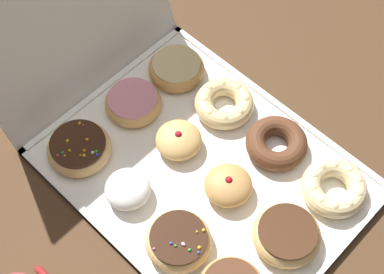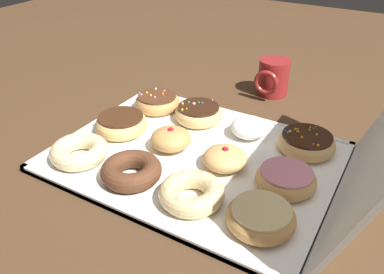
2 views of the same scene
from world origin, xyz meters
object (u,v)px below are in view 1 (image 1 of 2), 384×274
at_px(sprinkle_donut_3, 179,241).
at_px(jelly_filled_donut_4, 229,185).
at_px(cruller_donut_8, 224,103).
at_px(sprinkle_donut_9, 79,148).
at_px(jelly_filled_donut_7, 179,140).
at_px(cruller_donut_2, 334,187).
at_px(chocolate_frosted_donut_1, 288,234).
at_px(donut_box, 204,172).
at_px(glazed_ring_donut_11, 176,68).
at_px(pink_frosted_donut_10, 133,102).
at_px(chocolate_cake_ring_donut_5, 277,143).
at_px(powdered_filled_donut_6, 128,189).

xyz_separation_m(sprinkle_donut_3, jelly_filled_donut_4, (0.14, 0.01, 0.00)).
relative_size(cruller_donut_8, sprinkle_donut_9, 0.97).
xyz_separation_m(jelly_filled_donut_7, sprinkle_donut_9, (-0.14, 0.12, -0.00)).
distance_m(cruller_donut_2, sprinkle_donut_3, 0.29).
bearing_deg(chocolate_frosted_donut_1, cruller_donut_2, -1.73).
height_order(donut_box, sprinkle_donut_9, sprinkle_donut_9).
bearing_deg(glazed_ring_donut_11, jelly_filled_donut_7, -133.82).
xyz_separation_m(jelly_filled_donut_7, pink_frosted_donut_10, (-0.00, 0.12, -0.00)).
height_order(donut_box, cruller_donut_2, cruller_donut_2).
xyz_separation_m(chocolate_frosted_donut_1, sprinkle_donut_3, (-0.14, 0.12, -0.00)).
distance_m(jelly_filled_donut_4, pink_frosted_donut_10, 0.25).
height_order(donut_box, chocolate_frosted_donut_1, chocolate_frosted_donut_1).
height_order(donut_box, chocolate_cake_ring_donut_5, chocolate_cake_ring_donut_5).
distance_m(donut_box, sprinkle_donut_9, 0.23).
xyz_separation_m(powdered_filled_donut_6, cruller_donut_8, (0.26, 0.00, -0.00)).
relative_size(cruller_donut_8, glazed_ring_donut_11, 1.02).
height_order(pink_frosted_donut_10, glazed_ring_donut_11, same).
bearing_deg(chocolate_cake_ring_donut_5, jelly_filled_donut_4, 177.71).
bearing_deg(jelly_filled_donut_4, sprinkle_donut_3, -176.22).
distance_m(donut_box, chocolate_cake_ring_donut_5, 0.15).
bearing_deg(chocolate_cake_ring_donut_5, sprinkle_donut_3, -179.15).
relative_size(sprinkle_donut_3, pink_frosted_donut_10, 1.03).
relative_size(chocolate_frosted_donut_1, jelly_filled_donut_4, 1.36).
xyz_separation_m(sprinkle_donut_9, pink_frosted_donut_10, (0.14, 0.00, -0.00)).
height_order(donut_box, jelly_filled_donut_4, jelly_filled_donut_4).
xyz_separation_m(donut_box, glazed_ring_donut_11, (0.12, 0.19, 0.02)).
distance_m(powdered_filled_donut_6, sprinkle_donut_9, 0.13).
xyz_separation_m(cruller_donut_2, sprinkle_donut_9, (-0.26, 0.39, 0.00)).
bearing_deg(pink_frosted_donut_10, powdered_filled_donut_6, -135.80).
bearing_deg(pink_frosted_donut_10, jelly_filled_donut_4, -90.90).
relative_size(donut_box, jelly_filled_donut_4, 6.42).
bearing_deg(sprinkle_donut_9, chocolate_cake_ring_donut_5, -44.25).
relative_size(donut_box, sprinkle_donut_3, 4.89).
bearing_deg(jelly_filled_donut_4, chocolate_frosted_donut_1, -89.41).
bearing_deg(jelly_filled_donut_7, donut_box, -94.77).
xyz_separation_m(donut_box, chocolate_frosted_donut_1, (0.00, -0.19, 0.03)).
distance_m(jelly_filled_donut_4, sprinkle_donut_9, 0.29).
height_order(donut_box, pink_frosted_donut_10, pink_frosted_donut_10).
height_order(powdered_filled_donut_6, jelly_filled_donut_7, jelly_filled_donut_7).
xyz_separation_m(cruller_donut_2, chocolate_cake_ring_donut_5, (-0.00, 0.13, -0.00)).
bearing_deg(donut_box, sprinkle_donut_9, 125.03).
height_order(sprinkle_donut_9, glazed_ring_donut_11, sprinkle_donut_9).
distance_m(chocolate_cake_ring_donut_5, cruller_donut_8, 0.13).
bearing_deg(sprinkle_donut_9, sprinkle_donut_3, -90.11).
relative_size(cruller_donut_2, pink_frosted_donut_10, 1.06).
distance_m(chocolate_frosted_donut_1, jelly_filled_donut_7, 0.26).
height_order(powdered_filled_donut_6, cruller_donut_8, powdered_filled_donut_6).
height_order(jelly_filled_donut_4, cruller_donut_8, jelly_filled_donut_4).
height_order(cruller_donut_8, pink_frosted_donut_10, cruller_donut_8).
distance_m(jelly_filled_donut_7, cruller_donut_8, 0.12).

